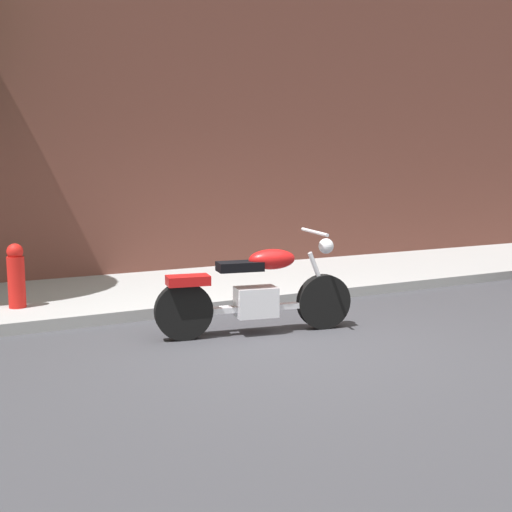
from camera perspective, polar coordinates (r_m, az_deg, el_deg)
ground_plane at (r=6.68m, az=1.88°, el=-7.80°), size 60.00×60.00×0.00m
sidewalk at (r=9.25m, az=-6.95°, el=-2.94°), size 24.79×2.61×0.14m
motorcycle at (r=7.01m, az=-0.03°, el=-3.24°), size 2.18×0.77×1.11m
fire_hydrant at (r=8.18m, az=-20.24°, el=-2.09°), size 0.20×0.20×0.91m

